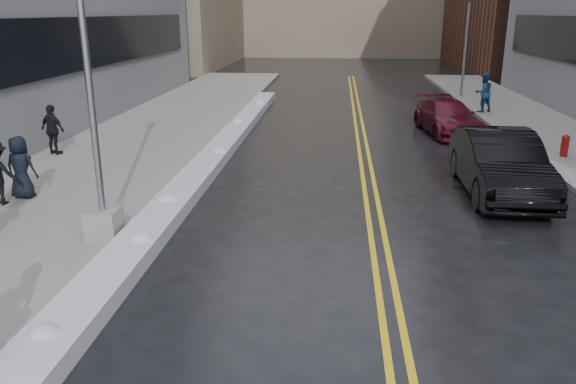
% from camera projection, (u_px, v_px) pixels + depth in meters
% --- Properties ---
extents(ground, '(160.00, 160.00, 0.00)m').
position_uv_depth(ground, '(244.00, 294.00, 9.79)').
color(ground, black).
rests_on(ground, ground).
extents(sidewalk_west, '(5.50, 50.00, 0.15)m').
position_uv_depth(sidewalk_west, '(129.00, 149.00, 19.73)').
color(sidewalk_west, gray).
rests_on(sidewalk_west, ground).
extents(lane_line_left, '(0.12, 50.00, 0.01)m').
position_uv_depth(lane_line_left, '(360.00, 156.00, 19.07)').
color(lane_line_left, gold).
rests_on(lane_line_left, ground).
extents(lane_line_right, '(0.12, 50.00, 0.01)m').
position_uv_depth(lane_line_right, '(369.00, 156.00, 19.04)').
color(lane_line_right, gold).
rests_on(lane_line_right, ground).
extents(snow_ridge, '(0.90, 30.00, 0.34)m').
position_uv_depth(snow_ridge, '(208.00, 163.00, 17.53)').
color(snow_ridge, silver).
rests_on(snow_ridge, ground).
extents(lamppost, '(0.65, 0.65, 7.62)m').
position_uv_depth(lamppost, '(94.00, 125.00, 11.18)').
color(lamppost, gray).
rests_on(lamppost, sidewalk_west).
extents(fire_hydrant, '(0.26, 0.26, 0.73)m').
position_uv_depth(fire_hydrant, '(565.00, 145.00, 18.34)').
color(fire_hydrant, maroon).
rests_on(fire_hydrant, sidewalk_east).
extents(traffic_signal, '(0.16, 0.20, 6.00)m').
position_uv_depth(traffic_signal, '(467.00, 36.00, 30.78)').
color(traffic_signal, gray).
rests_on(traffic_signal, sidewalk_east).
extents(pedestrian_c, '(0.82, 0.56, 1.60)m').
position_uv_depth(pedestrian_c, '(21.00, 167.00, 14.14)').
color(pedestrian_c, black).
rests_on(pedestrian_c, sidewalk_west).
extents(pedestrian_d, '(1.05, 0.73, 1.65)m').
position_uv_depth(pedestrian_d, '(53.00, 130.00, 18.51)').
color(pedestrian_d, black).
rests_on(pedestrian_d, sidewalk_west).
extents(pedestrian_east, '(1.09, 0.98, 1.83)m').
position_uv_depth(pedestrian_east, '(483.00, 93.00, 26.35)').
color(pedestrian_east, navy).
rests_on(pedestrian_east, sidewalk_east).
extents(car_black, '(1.84, 5.14, 1.69)m').
position_uv_depth(car_black, '(499.00, 164.00, 14.91)').
color(car_black, black).
rests_on(car_black, ground).
extents(car_maroon, '(2.44, 4.76, 1.32)m').
position_uv_depth(car_maroon, '(447.00, 117.00, 22.48)').
color(car_maroon, '#470B1A').
rests_on(car_maroon, ground).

